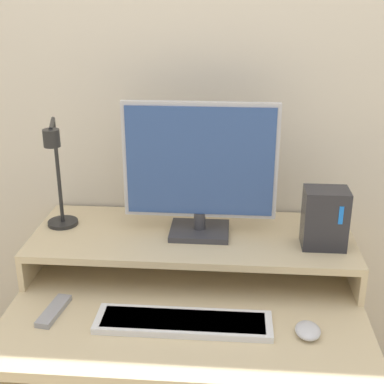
{
  "coord_description": "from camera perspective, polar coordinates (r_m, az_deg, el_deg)",
  "views": [
    {
      "loc": [
        0.12,
        -0.98,
        1.59
      ],
      "look_at": [
        0.01,
        0.4,
        1.05
      ],
      "focal_mm": 50.0,
      "sensor_mm": 36.0,
      "label": 1
    }
  ],
  "objects": [
    {
      "name": "wall_back",
      "position": [
        1.78,
        0.67,
        10.18
      ],
      "size": [
        6.0,
        0.05,
        2.5
      ],
      "color": "beige",
      "rests_on": "ground_plane"
    },
    {
      "name": "mouse",
      "position": [
        1.46,
        12.25,
        -14.24
      ],
      "size": [
        0.07,
        0.08,
        0.03
      ],
      "color": "silver",
      "rests_on": "desk"
    },
    {
      "name": "keyboard",
      "position": [
        1.47,
        -1.04,
        -13.7
      ],
      "size": [
        0.47,
        0.12,
        0.02
      ],
      "color": "white",
      "rests_on": "desk"
    },
    {
      "name": "desk_lamp",
      "position": [
        1.68,
        -14.17,
        1.48
      ],
      "size": [
        0.11,
        0.2,
        0.36
      ],
      "color": "black",
      "rests_on": "monitor_shelf"
    },
    {
      "name": "remote_control",
      "position": [
        1.56,
        -14.52,
        -12.17
      ],
      "size": [
        0.06,
        0.15,
        0.02
      ],
      "color": "#99999E",
      "rests_on": "desk"
    },
    {
      "name": "monitor_shelf",
      "position": [
        1.7,
        0.08,
        -5.03
      ],
      "size": [
        1.0,
        0.39,
        0.12
      ],
      "color": "beige",
      "rests_on": "desk"
    },
    {
      "name": "monitor",
      "position": [
        1.61,
        0.85,
        2.53
      ],
      "size": [
        0.47,
        0.15,
        0.42
      ],
      "color": "#38383D",
      "rests_on": "monitor_shelf"
    },
    {
      "name": "router_dock",
      "position": [
        1.62,
        13.98,
        -2.73
      ],
      "size": [
        0.13,
        0.1,
        0.18
      ],
      "color": "#28282D",
      "rests_on": "monitor_shelf"
    },
    {
      "name": "desk",
      "position": [
        1.73,
        -0.4,
        -17.5
      ],
      "size": [
        1.0,
        0.73,
        0.74
      ],
      "color": "beige",
      "rests_on": "ground_plane"
    }
  ]
}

